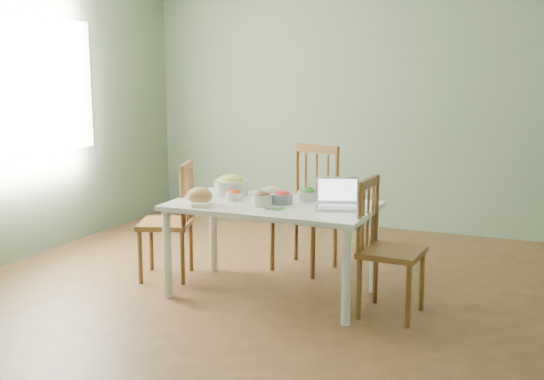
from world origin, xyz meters
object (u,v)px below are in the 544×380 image
at_px(chair_far, 304,209).
at_px(laptop, 338,194).
at_px(dining_table, 272,249).
at_px(bread_boule, 200,196).
at_px(chair_left, 165,221).
at_px(chair_right, 392,249).
at_px(bowl_squash, 231,185).

xyz_separation_m(chair_far, laptop, (0.50, -0.69, 0.28)).
distance_m(dining_table, laptop, 0.67).
height_order(dining_table, bread_boule, bread_boule).
distance_m(chair_far, chair_left, 1.14).
bearing_deg(chair_far, laptop, -42.86).
height_order(chair_far, bread_boule, chair_far).
relative_size(chair_right, laptop, 3.10).
distance_m(chair_left, bread_boule, 0.62).
distance_m(bread_boule, laptop, 1.00).
distance_m(dining_table, chair_far, 0.72).
relative_size(bowl_squash, laptop, 0.88).
height_order(chair_right, laptop, chair_right).
relative_size(chair_right, bread_boule, 4.95).
distance_m(chair_far, bread_boule, 1.06).
relative_size(chair_far, bowl_squash, 3.89).
distance_m(chair_right, bread_boule, 1.42).
bearing_deg(chair_right, chair_far, 53.88).
relative_size(bread_boule, bowl_squash, 0.71).
bearing_deg(chair_right, bread_boule, 100.27).
bearing_deg(bread_boule, bowl_squash, 84.27).
bearing_deg(chair_right, chair_left, 90.06).
bearing_deg(chair_left, laptop, 68.95).
height_order(bread_boule, bowl_squash, bowl_squash).
relative_size(chair_left, bowl_squash, 3.53).
bearing_deg(bowl_squash, chair_far, 50.02).
height_order(bowl_squash, laptop, laptop).
height_order(bread_boule, laptop, laptop).
distance_m(chair_left, laptop, 1.48).
xyz_separation_m(bread_boule, laptop, (0.97, 0.24, 0.04)).
bearing_deg(laptop, chair_far, 107.95).
relative_size(dining_table, chair_far, 1.44).
distance_m(chair_left, bowl_squash, 0.61).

